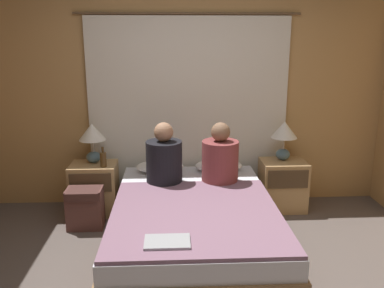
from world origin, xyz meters
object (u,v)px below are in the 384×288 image
Objects in this scene: bed at (194,225)px; nightstand_right at (283,185)px; pillow_right at (219,166)px; person_right_in_bed at (220,159)px; pillow_left at (160,167)px; beer_bottle_on_left_stand at (103,159)px; laptop_on_bed at (167,242)px; lamp_right at (284,134)px; nightstand_left at (95,188)px; person_left_in_bed at (164,159)px; backpack_on_floor at (85,206)px; lamp_left at (92,136)px.

nightstand_right reaches higher than bed.
person_right_in_bed is at bearing -94.70° from pillow_right.
beer_bottle_on_left_stand is (-0.59, -0.12, 0.13)m from pillow_left.
pillow_right is at bearing 177.85° from nightstand_right.
lamp_right is at bearing 52.98° from laptop_on_bed.
person_left_in_bed reaches higher than nightstand_left.
person_right_in_bed is (0.61, -0.36, 0.19)m from pillow_left.
person_right_in_bed is (-0.74, -0.33, 0.41)m from nightstand_right.
pillow_right is (0.32, 0.85, 0.28)m from bed.
nightstand_left is 1.37m from pillow_right.
backpack_on_floor is (-0.74, -0.39, -0.27)m from pillow_left.
lamp_left is (-1.03, 0.88, 0.63)m from bed.
backpack_on_floor is (-2.09, -0.42, -0.61)m from lamp_right.
pillow_right is at bearing 85.30° from person_right_in_bed.
bed is 1.32m from nightstand_left.
person_right_in_bed is at bearing 67.93° from laptop_on_bed.
person_left_in_bed is 2.92× the size of beer_bottle_on_left_stand.
lamp_left is 0.29m from beer_bottle_on_left_stand.
pillow_right reaches higher than backpack_on_floor.
pillow_right is at bearing 15.76° from backpack_on_floor.
person_right_in_bed reaches higher than nightstand_right.
nightstand_right is 1.34× the size of backpack_on_floor.
pillow_right reaches higher than bed.
pillow_right is 0.71m from person_left_in_bed.
nightstand_right is at bearing 9.83° from backpack_on_floor.
beer_bottle_on_left_stand is at bearing 159.02° from person_left_in_bed.
bed is 4.07× the size of pillow_right.
pillow_left is at bearing -2.73° from lamp_left.
lamp_right is at bearing 16.97° from person_left_in_bed.
beer_bottle_on_left_stand is at bearing -177.31° from nightstand_right.
nightstand_right is at bearing 24.29° from person_right_in_bed.
backpack_on_floor is at bearing -152.38° from pillow_left.
lamp_right is 1.04× the size of backpack_on_floor.
person_left_in_bed reaches higher than lamp_right.
bed is 1.49m from lamp_left.
pillow_right is (1.35, -0.03, -0.34)m from lamp_left.
lamp_left is 2.01× the size of beer_bottle_on_left_stand.
pillow_left is 2.41× the size of beer_bottle_on_left_stand.
nightstand_right is 1.37m from pillow_left.
person_left_in_bed is (0.76, -0.40, -0.15)m from lamp_left.
bed is 1.23m from beer_bottle_on_left_stand.
person_left_in_bed is (-1.30, -0.33, 0.42)m from nightstand_right.
lamp_left is at bearing 139.40° from bed.
lamp_right is at bearing 28.06° from person_right_in_bed.
person_left_in_bed reaches higher than nightstand_right.
nightstand_left is at bearing -90.00° from lamp_left.
nightstand_right is at bearing 38.59° from bed.
lamp_right is (2.06, 0.00, 0.00)m from lamp_left.
pillow_right is 1.60× the size of laptop_on_bed.
bed is at bearing -69.49° from pillow_left.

